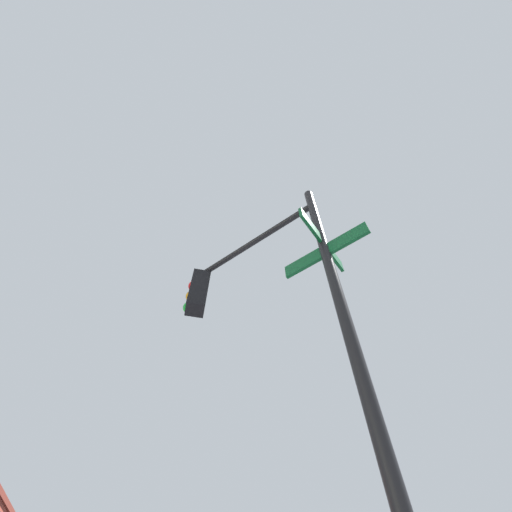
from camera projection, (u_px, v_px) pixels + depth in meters
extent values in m
cylinder|color=black|center=(354.00, 350.00, 2.78)|extent=(0.12, 0.12, 6.00)
cylinder|color=black|center=(253.00, 243.00, 5.27)|extent=(1.68, 1.47, 0.09)
cube|color=black|center=(198.00, 292.00, 5.27)|extent=(0.28, 0.28, 0.80)
sphere|color=red|center=(194.00, 286.00, 5.53)|extent=(0.18, 0.18, 0.18)
sphere|color=orange|center=(191.00, 296.00, 5.32)|extent=(0.18, 0.18, 0.18)
sphere|color=green|center=(189.00, 308.00, 5.12)|extent=(0.18, 0.18, 0.18)
cube|color=#0F5128|center=(325.00, 251.00, 3.95)|extent=(0.86, 0.75, 0.20)
cube|color=#0F5128|center=(322.00, 241.00, 4.13)|extent=(0.69, 0.78, 0.20)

